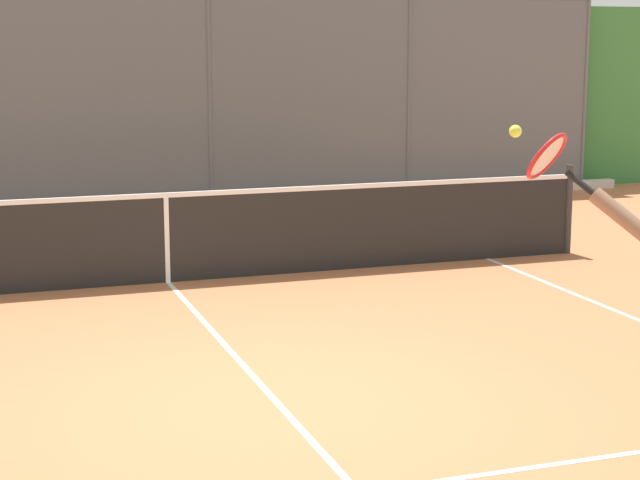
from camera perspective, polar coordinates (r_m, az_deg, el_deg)
ground_plane at (r=7.67m, az=-2.36°, el=-8.65°), size 60.00×60.00×0.00m
fence_backdrop at (r=16.74m, az=-11.95°, el=7.03°), size 19.46×1.37×3.25m
tennis_net at (r=11.35m, az=-8.20°, el=0.19°), size 9.82×0.09×1.07m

